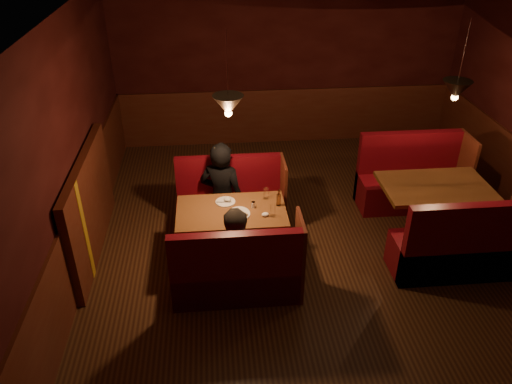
{
  "coord_description": "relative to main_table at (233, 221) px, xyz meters",
  "views": [
    {
      "loc": [
        -1.34,
        -5.02,
        3.99
      ],
      "look_at": [
        -0.87,
        0.05,
        0.95
      ],
      "focal_mm": 35.0,
      "sensor_mm": 36.0,
      "label": 1
    }
  ],
  "objects": [
    {
      "name": "diner_a",
      "position": [
        -0.11,
        0.65,
        0.28
      ],
      "size": [
        0.7,
        0.58,
        1.65
      ],
      "primitive_type": "imported",
      "rotation": [
        0.0,
        0.0,
        2.8
      ],
      "color": "black",
      "rests_on": "ground"
    },
    {
      "name": "second_bench_near",
      "position": [
        2.67,
        -0.58,
        -0.2
      ],
      "size": [
        1.52,
        0.57,
        1.09
      ],
      "color": "#4E0813",
      "rests_on": "ground"
    },
    {
      "name": "main_bench_near",
      "position": [
        0.01,
        -0.75,
        -0.23
      ],
      "size": [
        1.46,
        0.52,
        0.99
      ],
      "color": "#4E0813",
      "rests_on": "ground"
    },
    {
      "name": "main_bench_far",
      "position": [
        0.01,
        0.75,
        -0.23
      ],
      "size": [
        1.46,
        0.52,
        0.99
      ],
      "color": "#4E0813",
      "rests_on": "ground"
    },
    {
      "name": "room",
      "position": [
        0.88,
        -0.01,
        0.5
      ],
      "size": [
        6.02,
        7.02,
        2.92
      ],
      "color": "black",
      "rests_on": "ground"
    },
    {
      "name": "diner_b",
      "position": [
        0.04,
        -0.6,
        0.16
      ],
      "size": [
        0.84,
        0.75,
        1.42
      ],
      "primitive_type": "imported",
      "rotation": [
        0.0,
        0.0,
        0.37
      ],
      "color": "#2B2622",
      "rests_on": "ground"
    },
    {
      "name": "second_bench_far",
      "position": [
        2.67,
        1.07,
        -0.2
      ],
      "size": [
        1.52,
        0.57,
        1.09
      ],
      "color": "#4E0813",
      "rests_on": "ground"
    },
    {
      "name": "second_table",
      "position": [
        2.64,
        0.25,
        0.03
      ],
      "size": [
        1.38,
        0.88,
        0.78
      ],
      "color": "#5B3310",
      "rests_on": "ground"
    },
    {
      "name": "main_table",
      "position": [
        0.0,
        0.0,
        0.0
      ],
      "size": [
        1.33,
        0.81,
        0.93
      ],
      "color": "#5B3310",
      "rests_on": "ground"
    }
  ]
}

